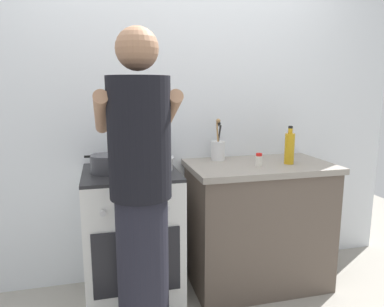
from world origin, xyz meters
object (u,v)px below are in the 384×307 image
stove_range (133,237)px  pot (108,164)px  oil_bottle (289,148)px  person (141,204)px  mixing_bowl (152,163)px  utensil_crock (218,148)px  spice_bottle (259,160)px

stove_range → pot: (-0.14, -0.02, 0.51)m
stove_range → pot: size_ratio=3.26×
stove_range → oil_bottle: size_ratio=3.39×
oil_bottle → person: size_ratio=0.16×
mixing_bowl → utensil_crock: size_ratio=0.93×
stove_range → oil_bottle: 1.23m
oil_bottle → stove_range: bearing=177.2°
pot → spice_bottle: pot is taller
stove_range → person: size_ratio=0.53×
stove_range → spice_bottle: 0.99m
pot → mixing_bowl: bearing=3.6°
oil_bottle → person: person is taller
spice_bottle → oil_bottle: oil_bottle is taller
utensil_crock → spice_bottle: (0.20, -0.26, -0.04)m
utensil_crock → person: bearing=-130.7°
mixing_bowl → spice_bottle: spice_bottle is taller
mixing_bowl → utensil_crock: bearing=20.3°
pot → spice_bottle: 1.00m
stove_range → oil_bottle: (1.09, -0.05, 0.56)m
pot → oil_bottle: size_ratio=1.04×
pot → person: 0.57m
mixing_bowl → person: person is taller
stove_range → spice_bottle: bearing=-5.0°
oil_bottle → mixing_bowl: bearing=176.8°
mixing_bowl → spice_bottle: (0.71, -0.08, -0.00)m
utensil_crock → oil_bottle: bearing=-28.9°
oil_bottle → person: bearing=-155.0°
spice_bottle → oil_bottle: bearing=5.2°
mixing_bowl → person: bearing=-103.4°
stove_range → person: person is taller
pot → oil_bottle: 1.23m
pot → utensil_crock: size_ratio=0.90×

